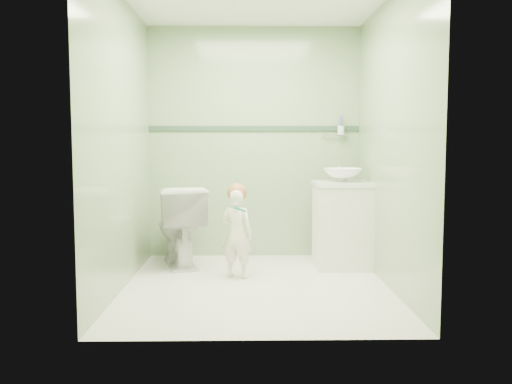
{
  "coord_description": "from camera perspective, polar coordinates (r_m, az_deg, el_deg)",
  "views": [
    {
      "loc": [
        -0.08,
        -4.43,
        1.19
      ],
      "look_at": [
        0.0,
        0.15,
        0.78
      ],
      "focal_mm": 37.84,
      "sensor_mm": 36.0,
      "label": 1
    }
  ],
  "objects": [
    {
      "name": "faucet",
      "position": [
        5.4,
        8.83,
        2.76
      ],
      "size": [
        0.03,
        0.13,
        0.18
      ],
      "color": "silver",
      "rests_on": "counter"
    },
    {
      "name": "cup_holder",
      "position": [
        5.7,
        8.89,
        6.49
      ],
      "size": [
        0.26,
        0.07,
        0.21
      ],
      "color": "silver",
      "rests_on": "room_shell"
    },
    {
      "name": "room_shell",
      "position": [
        4.43,
        0.03,
        5.24
      ],
      "size": [
        2.5,
        2.54,
        2.4
      ],
      "color": "#8CAC7A",
      "rests_on": "ground"
    },
    {
      "name": "teal_toothbrush",
      "position": [
        4.62,
        -1.78,
        -1.78
      ],
      "size": [
        0.11,
        0.14,
        0.08
      ],
      "color": "#008573",
      "rests_on": "toddler"
    },
    {
      "name": "counter",
      "position": [
        5.22,
        9.15,
        0.88
      ],
      "size": [
        0.54,
        0.52,
        0.04
      ],
      "primitive_type": "cube",
      "color": "white",
      "rests_on": "vanity"
    },
    {
      "name": "toddler",
      "position": [
        4.8,
        -2.03,
        -4.42
      ],
      "size": [
        0.34,
        0.28,
        0.79
      ],
      "primitive_type": "imported",
      "rotation": [
        0.0,
        0.0,
        2.77
      ],
      "color": "#F1E1D1",
      "rests_on": "ground"
    },
    {
      "name": "hair_cap",
      "position": [
        4.77,
        -2.04,
        -0.1
      ],
      "size": [
        0.18,
        0.18,
        0.18
      ],
      "primitive_type": "sphere",
      "color": "#9D603A",
      "rests_on": "toddler"
    },
    {
      "name": "toilet",
      "position": [
        5.33,
        -8.12,
        -3.53
      ],
      "size": [
        0.64,
        0.86,
        0.79
      ],
      "primitive_type": "imported",
      "rotation": [
        0.0,
        0.0,
        3.43
      ],
      "color": "white",
      "rests_on": "ground"
    },
    {
      "name": "ground",
      "position": [
        4.59,
        0.03,
        -9.92
      ],
      "size": [
        2.5,
        2.5,
        0.0
      ],
      "primitive_type": "plane",
      "color": "silver",
      "rests_on": "ground"
    },
    {
      "name": "trim_stripe",
      "position": [
        5.67,
        -0.19,
        6.74
      ],
      "size": [
        2.2,
        0.02,
        0.05
      ],
      "primitive_type": "cube",
      "color": "#2F4A37",
      "rests_on": "room_shell"
    },
    {
      "name": "basin",
      "position": [
        5.22,
        9.16,
        1.8
      ],
      "size": [
        0.37,
        0.37,
        0.13
      ],
      "primitive_type": "imported",
      "color": "white",
      "rests_on": "counter"
    },
    {
      "name": "vanity",
      "position": [
        5.27,
        9.08,
        -3.57
      ],
      "size": [
        0.52,
        0.5,
        0.8
      ],
      "primitive_type": "cube",
      "color": "white",
      "rests_on": "ground"
    }
  ]
}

